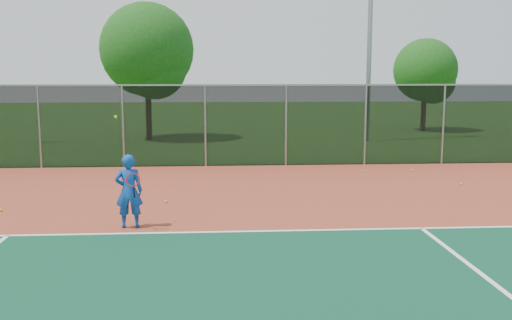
# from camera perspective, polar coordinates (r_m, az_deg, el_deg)

# --- Properties ---
(ground) EXTENTS (120.00, 120.00, 0.00)m
(ground) POSITION_cam_1_polar(r_m,az_deg,el_deg) (10.00, 11.14, -11.68)
(ground) COLOR #255719
(ground) RESTS_ON ground
(court_apron) EXTENTS (30.00, 20.00, 0.02)m
(court_apron) POSITION_cam_1_polar(r_m,az_deg,el_deg) (11.83, 8.65, -8.32)
(court_apron) COLOR #9A3E27
(court_apron) RESTS_ON ground
(fence_back) EXTENTS (30.00, 0.06, 3.03)m
(fence_back) POSITION_cam_1_polar(r_m,az_deg,el_deg) (21.28, 3.02, 3.59)
(fence_back) COLOR black
(fence_back) RESTS_ON court_apron
(tennis_player) EXTENTS (0.64, 0.64, 2.52)m
(tennis_player) POSITION_cam_1_polar(r_m,az_deg,el_deg) (13.01, -12.60, -3.04)
(tennis_player) COLOR #1145A7
(tennis_player) RESTS_ON court_apron
(practice_ball_0) EXTENTS (0.07, 0.07, 0.07)m
(practice_ball_0) POSITION_cam_1_polar(r_m,az_deg,el_deg) (18.78, 19.82, -2.25)
(practice_ball_0) COLOR #C4CD17
(practice_ball_0) RESTS_ON court_apron
(practice_ball_1) EXTENTS (0.07, 0.07, 0.07)m
(practice_ball_1) POSITION_cam_1_polar(r_m,az_deg,el_deg) (15.45, -8.96, -4.12)
(practice_ball_1) COLOR #C4CD17
(practice_ball_1) RESTS_ON court_apron
(practice_ball_2) EXTENTS (0.07, 0.07, 0.07)m
(practice_ball_2) POSITION_cam_1_polar(r_m,az_deg,el_deg) (20.89, 15.38, -0.98)
(practice_ball_2) COLOR #C4CD17
(practice_ball_2) RESTS_ON court_apron
(practice_ball_4) EXTENTS (0.07, 0.07, 0.07)m
(practice_ball_4) POSITION_cam_1_polar(r_m,az_deg,el_deg) (15.69, -24.16, -4.59)
(practice_ball_4) COLOR #C4CD17
(practice_ball_4) RESTS_ON court_apron
(practice_ball_5) EXTENTS (0.07, 0.07, 0.07)m
(practice_ball_5) POSITION_cam_1_polar(r_m,az_deg,el_deg) (20.29, 10.62, -1.10)
(practice_ball_5) COLOR #C4CD17
(practice_ball_5) RESTS_ON court_apron
(tree_back_left) EXTENTS (4.80, 4.80, 7.06)m
(tree_back_left) POSITION_cam_1_polar(r_m,az_deg,el_deg) (30.26, -10.68, 10.39)
(tree_back_left) COLOR #331D12
(tree_back_left) RESTS_ON ground
(tree_back_mid) EXTENTS (3.75, 3.75, 5.51)m
(tree_back_mid) POSITION_cam_1_polar(r_m,az_deg,el_deg) (35.78, 16.75, 8.33)
(tree_back_mid) COLOR #331D12
(tree_back_mid) RESTS_ON ground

